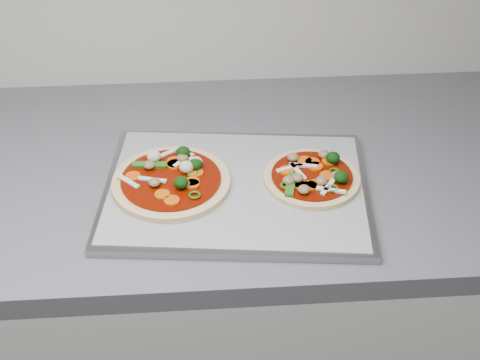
{
  "coord_description": "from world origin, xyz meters",
  "views": [
    {
      "loc": [
        0.17,
        0.35,
        1.6
      ],
      "look_at": [
        0.23,
        1.21,
        0.93
      ],
      "focal_mm": 50.0,
      "sensor_mm": 36.0,
      "label": 1
    }
  ],
  "objects": [
    {
      "name": "pizza_left",
      "position": [
        0.12,
        1.23,
        0.93
      ],
      "size": [
        0.21,
        0.21,
        0.03
      ],
      "rotation": [
        0.0,
        0.0,
        -0.07
      ],
      "color": "#CFB87B",
      "rests_on": "parchment"
    },
    {
      "name": "countertop",
      "position": [
        0.0,
        1.3,
        0.88
      ],
      "size": [
        3.6,
        0.6,
        0.04
      ],
      "primitive_type": "cube",
      "color": "slate",
      "rests_on": "base_cabinet"
    },
    {
      "name": "baking_tray",
      "position": [
        0.23,
        1.22,
        0.91
      ],
      "size": [
        0.47,
        0.37,
        0.01
      ],
      "primitive_type": "cube",
      "rotation": [
        0.0,
        0.0,
        -0.1
      ],
      "color": "gray",
      "rests_on": "countertop"
    },
    {
      "name": "base_cabinet",
      "position": [
        0.0,
        1.3,
        0.43
      ],
      "size": [
        3.6,
        0.6,
        0.86
      ],
      "primitive_type": "cube",
      "color": "silver",
      "rests_on": "ground"
    },
    {
      "name": "parchment",
      "position": [
        0.23,
        1.22,
        0.92
      ],
      "size": [
        0.45,
        0.35,
        0.0
      ],
      "primitive_type": "cube",
      "rotation": [
        0.0,
        0.0,
        -0.11
      ],
      "color": "#949499",
      "rests_on": "baking_tray"
    },
    {
      "name": "pizza_right",
      "position": [
        0.35,
        1.22,
        0.92
      ],
      "size": [
        0.17,
        0.17,
        0.03
      ],
      "rotation": [
        0.0,
        0.0,
        0.08
      ],
      "color": "#CFB87B",
      "rests_on": "parchment"
    }
  ]
}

